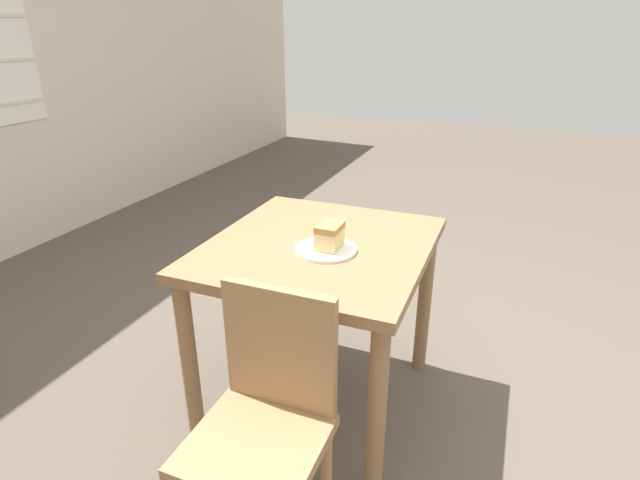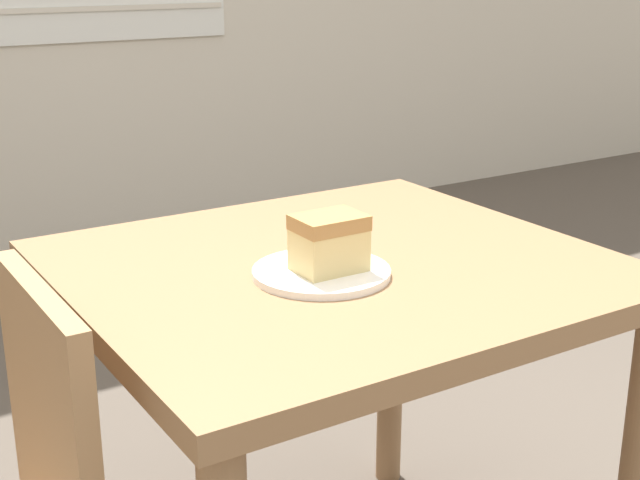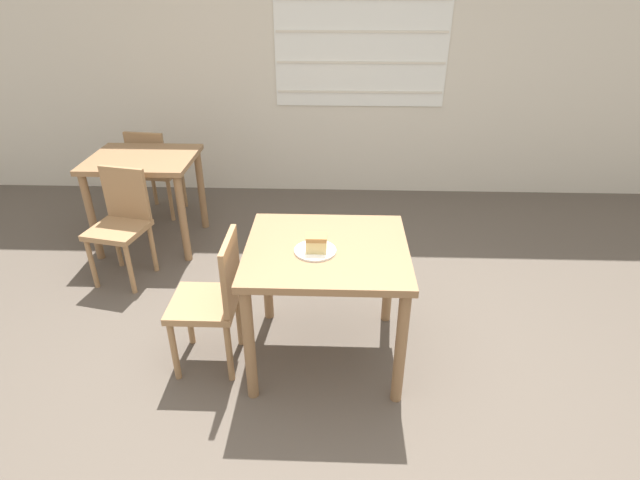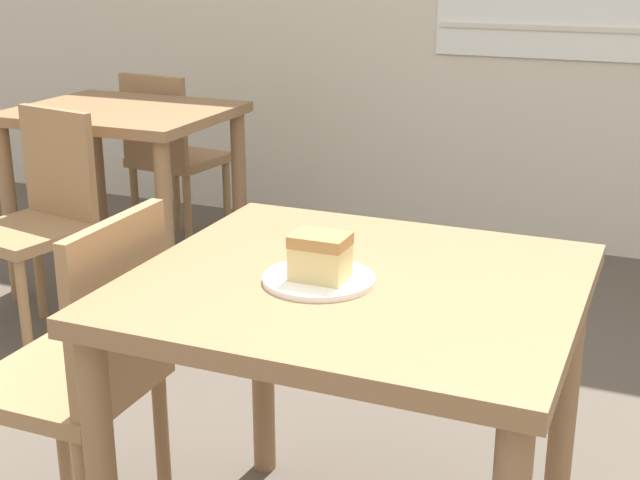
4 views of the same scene
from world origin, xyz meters
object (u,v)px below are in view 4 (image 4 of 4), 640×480
dining_table_near (356,332)px  cake_slice (320,256)px  chair_far_corner (39,218)px  chair_near_window (84,371)px  chair_far_opposite (171,154)px  dining_table_far (124,143)px  plate (319,279)px

dining_table_near → cake_slice: (-0.05, -0.06, 0.17)m
chair_far_corner → dining_table_near: bearing=-17.3°
chair_near_window → chair_far_opposite: same height
chair_near_window → chair_far_corner: size_ratio=1.00×
chair_far_opposite → dining_table_far: bearing=109.3°
chair_near_window → chair_far_opposite: bearing=-153.5°
chair_near_window → cake_slice: size_ratio=7.56×
chair_far_corner → dining_table_far: bearing=100.2°
chair_near_window → chair_far_opposite: 2.19m
dining_table_far → chair_far_corner: chair_far_corner is taller
dining_table_far → plate: dining_table_far is taller
dining_table_far → chair_near_window: bearing=-59.1°
cake_slice → dining_table_near: bearing=49.5°
dining_table_far → plate: (1.42, -1.40, 0.13)m
plate → dining_table_far: bearing=135.4°
dining_table_near → dining_table_far: (-1.48, 1.35, -0.01)m
dining_table_near → chair_far_opposite: chair_far_opposite is taller
chair_near_window → plate: (0.56, 0.03, 0.29)m
chair_far_opposite → plate: bearing=135.4°
chair_near_window → dining_table_far: bearing=-149.1°
plate → chair_near_window: bearing=-176.6°
chair_far_corner → plate: chair_far_corner is taller
plate → cake_slice: (0.01, -0.01, 0.05)m
dining_table_near → cake_slice: cake_slice is taller
dining_table_near → plate: (-0.06, -0.05, 0.12)m
chair_far_opposite → plate: 2.48m
plate → cake_slice: size_ratio=2.04×
dining_table_near → chair_far_opposite: size_ratio=1.07×
dining_table_near → chair_far_corner: (-1.50, 0.83, -0.17)m
dining_table_far → cake_slice: cake_slice is taller
chair_near_window → cake_slice: bearing=92.3°
chair_near_window → plate: chair_near_window is taller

